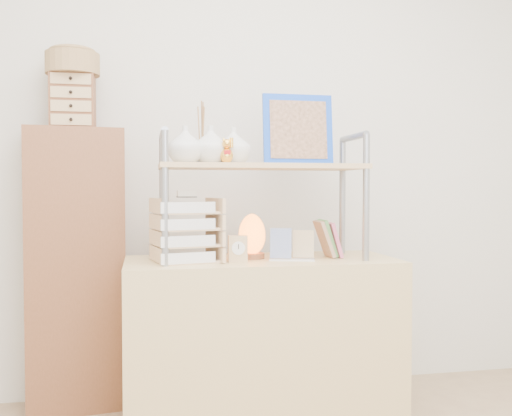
{
  "coord_description": "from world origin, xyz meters",
  "views": [
    {
      "loc": [
        -0.52,
        -1.27,
        1.07
      ],
      "look_at": [
        -0.03,
        1.2,
        0.98
      ],
      "focal_mm": 40.0,
      "sensor_mm": 36.0,
      "label": 1
    }
  ],
  "objects_px": {
    "cabinet": "(75,269)",
    "salt_lamp": "(252,236)",
    "letter_tray": "(187,234)",
    "desk": "(262,342)"
  },
  "relations": [
    {
      "from": "cabinet",
      "to": "letter_tray",
      "type": "bearing_deg",
      "value": -46.56
    },
    {
      "from": "cabinet",
      "to": "salt_lamp",
      "type": "bearing_deg",
      "value": -30.66
    },
    {
      "from": "desk",
      "to": "letter_tray",
      "type": "bearing_deg",
      "value": -173.4
    },
    {
      "from": "desk",
      "to": "cabinet",
      "type": "xyz_separation_m",
      "value": [
        -0.84,
        0.37,
        0.3
      ]
    },
    {
      "from": "desk",
      "to": "letter_tray",
      "type": "distance_m",
      "value": 0.6
    },
    {
      "from": "cabinet",
      "to": "desk",
      "type": "bearing_deg",
      "value": -31.25
    },
    {
      "from": "letter_tray",
      "to": "salt_lamp",
      "type": "relative_size",
      "value": 1.52
    },
    {
      "from": "letter_tray",
      "to": "salt_lamp",
      "type": "distance_m",
      "value": 0.3
    },
    {
      "from": "cabinet",
      "to": "letter_tray",
      "type": "height_order",
      "value": "cabinet"
    },
    {
      "from": "salt_lamp",
      "to": "cabinet",
      "type": "bearing_deg",
      "value": 156.82
    }
  ]
}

